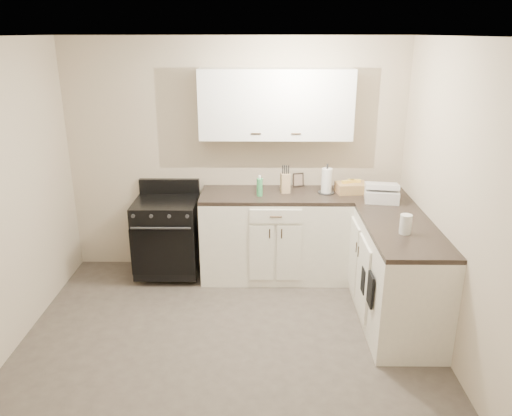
{
  "coord_description": "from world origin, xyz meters",
  "views": [
    {
      "loc": [
        0.27,
        -3.45,
        2.53
      ],
      "look_at": [
        0.23,
        0.85,
        1.01
      ],
      "focal_mm": 35.0,
      "sensor_mm": 36.0,
      "label": 1
    }
  ],
  "objects_px": {
    "stove": "(167,236)",
    "knife_block": "(285,183)",
    "paper_towel": "(327,181)",
    "countertop_grill": "(381,195)",
    "wicker_basket": "(352,188)"
  },
  "relations": [
    {
      "from": "knife_block",
      "to": "paper_towel",
      "type": "xyz_separation_m",
      "value": [
        0.43,
        -0.02,
        0.03
      ]
    },
    {
      "from": "countertop_grill",
      "to": "knife_block",
      "type": "bearing_deg",
      "value": 174.37
    },
    {
      "from": "knife_block",
      "to": "wicker_basket",
      "type": "relative_size",
      "value": 0.65
    },
    {
      "from": "stove",
      "to": "paper_towel",
      "type": "relative_size",
      "value": 3.02
    },
    {
      "from": "stove",
      "to": "knife_block",
      "type": "height_order",
      "value": "knife_block"
    },
    {
      "from": "stove",
      "to": "paper_towel",
      "type": "distance_m",
      "value": 1.79
    },
    {
      "from": "knife_block",
      "to": "wicker_basket",
      "type": "bearing_deg",
      "value": -9.49
    },
    {
      "from": "stove",
      "to": "knife_block",
      "type": "relative_size",
      "value": 3.9
    },
    {
      "from": "paper_towel",
      "to": "wicker_basket",
      "type": "height_order",
      "value": "paper_towel"
    },
    {
      "from": "paper_towel",
      "to": "countertop_grill",
      "type": "relative_size",
      "value": 0.81
    },
    {
      "from": "knife_block",
      "to": "countertop_grill",
      "type": "height_order",
      "value": "knife_block"
    },
    {
      "from": "stove",
      "to": "paper_towel",
      "type": "height_order",
      "value": "paper_towel"
    },
    {
      "from": "knife_block",
      "to": "paper_towel",
      "type": "bearing_deg",
      "value": -11.66
    },
    {
      "from": "stove",
      "to": "countertop_grill",
      "type": "relative_size",
      "value": 2.45
    },
    {
      "from": "knife_block",
      "to": "paper_towel",
      "type": "relative_size",
      "value": 0.77
    }
  ]
}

